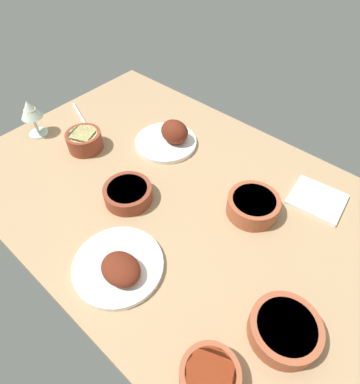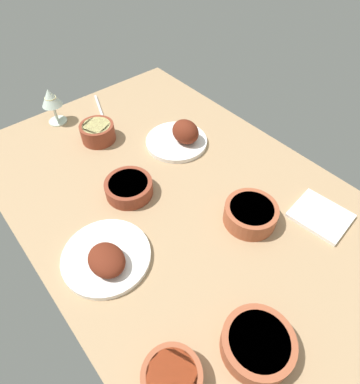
{
  "view_description": "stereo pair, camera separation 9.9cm",
  "coord_description": "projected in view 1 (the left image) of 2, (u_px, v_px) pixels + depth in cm",
  "views": [
    {
      "loc": [
        43.35,
        -49.53,
        79.66
      ],
      "look_at": [
        0.0,
        0.0,
        6.0
      ],
      "focal_mm": 30.14,
      "sensor_mm": 36.0,
      "label": 1
    },
    {
      "loc": [
        50.27,
        -42.49,
        79.66
      ],
      "look_at": [
        0.0,
        0.0,
        6.0
      ],
      "focal_mm": 30.14,
      "sensor_mm": 36.0,
      "label": 2
    }
  ],
  "objects": [
    {
      "name": "wine_glass",
      "position": [
        30.0,
        111.0,
        1.14
      ],
      "size": [
        7.6,
        7.6,
        14.0
      ],
      "color": "silver",
      "rests_on": "dining_table"
    },
    {
      "name": "folded_napkin",
      "position": [
        317.0,
        199.0,
        0.99
      ],
      "size": [
        16.98,
        15.38,
        1.2
      ],
      "primitive_type": "cube",
      "rotation": [
        0.0,
        0.0,
        0.11
      ],
      "color": "white",
      "rests_on": "dining_table"
    },
    {
      "name": "bowl_cream",
      "position": [
        128.0,
        193.0,
        0.98
      ],
      "size": [
        14.73,
        14.73,
        4.77
      ],
      "color": "brown",
      "rests_on": "dining_table"
    },
    {
      "name": "bowl_onions",
      "position": [
        253.0,
        205.0,
        0.94
      ],
      "size": [
        15.19,
        15.19,
        5.78
      ],
      "color": "#A35133",
      "rests_on": "dining_table"
    },
    {
      "name": "bowl_potatoes",
      "position": [
        84.0,
        140.0,
        1.13
      ],
      "size": [
        12.23,
        12.23,
        6.43
      ],
      "color": "brown",
      "rests_on": "dining_table"
    },
    {
      "name": "plate_far_side",
      "position": [
        170.0,
        137.0,
        1.15
      ],
      "size": [
        22.13,
        22.13,
        9.46
      ],
      "color": "white",
      "rests_on": "dining_table"
    },
    {
      "name": "plate_center_main",
      "position": [
        119.0,
        267.0,
        0.82
      ],
      "size": [
        23.56,
        23.56,
        6.41
      ],
      "color": "white",
      "rests_on": "dining_table"
    },
    {
      "name": "dining_table",
      "position": [
        180.0,
        200.0,
        1.02
      ],
      "size": [
        140.0,
        90.0,
        4.0
      ],
      "primitive_type": "cube",
      "color": "tan",
      "rests_on": "ground"
    },
    {
      "name": "bowl_sauce",
      "position": [
        210.0,
        376.0,
        0.65
      ],
      "size": [
        12.4,
        12.4,
        5.16
      ],
      "color": "#A35133",
      "rests_on": "dining_table"
    },
    {
      "name": "bowl_soup",
      "position": [
        285.0,
        329.0,
        0.71
      ],
      "size": [
        15.83,
        15.83,
        5.17
      ],
      "color": "#A35133",
      "rests_on": "dining_table"
    },
    {
      "name": "fork_loose",
      "position": [
        79.0,
        114.0,
        1.29
      ],
      "size": [
        16.18,
        6.63,
        0.8
      ],
      "primitive_type": "cube",
      "rotation": [
        0.0,
        0.0,
        5.93
      ],
      "color": "silver",
      "rests_on": "dining_table"
    }
  ]
}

